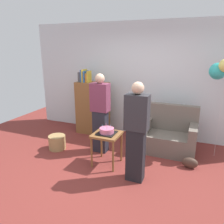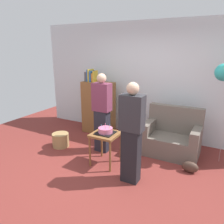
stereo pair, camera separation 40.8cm
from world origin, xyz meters
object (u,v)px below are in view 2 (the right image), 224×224
object	(u,v)px
bookshelf	(98,107)
birthday_cake	(105,131)
side_table	(106,138)
person_holding_cake	(132,133)
wicker_basket	(61,140)
handbag	(190,167)
person_blowing_candles	(102,113)
couch	(172,138)

from	to	relation	value
bookshelf	birthday_cake	distance (m)	1.62
side_table	person_holding_cake	size ratio (longest dim) A/B	0.38
wicker_basket	bookshelf	bearing A→B (deg)	75.88
birthday_cake	person_holding_cake	world-z (taller)	person_holding_cake
birthday_cake	person_holding_cake	xyz separation A→B (m)	(0.63, -0.28, 0.17)
handbag	wicker_basket	bearing A→B (deg)	-174.45
person_blowing_candles	person_holding_cake	xyz separation A→B (m)	(0.97, -0.72, 0.00)
side_table	person_blowing_candles	bearing A→B (deg)	127.05
handbag	side_table	bearing A→B (deg)	-163.24
handbag	bookshelf	bearing A→B (deg)	160.29
birthday_cake	wicker_basket	distance (m)	1.36
birthday_cake	handbag	xyz separation A→B (m)	(1.45, 0.44, -0.56)
couch	bookshelf	bearing A→B (deg)	171.53
bookshelf	person_holding_cake	xyz separation A→B (m)	(1.59, -1.58, 0.16)
person_holding_cake	birthday_cake	bearing A→B (deg)	3.21
couch	person_blowing_candles	world-z (taller)	person_blowing_candles
bookshelf	person_holding_cake	bearing A→B (deg)	-44.76
couch	birthday_cake	distance (m)	1.44
side_table	person_holding_cake	xyz separation A→B (m)	(0.63, -0.28, 0.32)
wicker_basket	side_table	bearing A→B (deg)	-7.99
person_holding_cake	handbag	xyz separation A→B (m)	(0.82, 0.72, -0.73)
birthday_cake	person_holding_cake	size ratio (longest dim) A/B	0.20
person_holding_cake	handbag	size ratio (longest dim) A/B	5.82
birthday_cake	person_blowing_candles	world-z (taller)	person_blowing_candles
side_table	couch	bearing A→B (deg)	46.14
bookshelf	person_blowing_candles	world-z (taller)	person_blowing_candles
birthday_cake	wicker_basket	world-z (taller)	birthday_cake
side_table	wicker_basket	bearing A→B (deg)	172.01
wicker_basket	birthday_cake	bearing A→B (deg)	-7.98
couch	person_holding_cake	world-z (taller)	person_holding_cake
birthday_cake	wicker_basket	size ratio (longest dim) A/B	0.89
side_table	birthday_cake	distance (m)	0.14
couch	bookshelf	distance (m)	1.99
bookshelf	birthday_cake	size ratio (longest dim) A/B	5.01
bookshelf	birthday_cake	xyz separation A→B (m)	(0.96, -1.30, -0.01)
couch	bookshelf	size ratio (longest dim) A/B	0.69
side_table	person_blowing_candles	size ratio (longest dim) A/B	0.38
wicker_basket	person_holding_cake	bearing A→B (deg)	-13.55
person_holding_cake	handbag	world-z (taller)	person_holding_cake
person_blowing_candles	side_table	bearing A→B (deg)	-54.58
person_holding_cake	wicker_basket	xyz separation A→B (m)	(-1.88, 0.45, -0.68)
side_table	wicker_basket	xyz separation A→B (m)	(-1.25, 0.18, -0.37)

